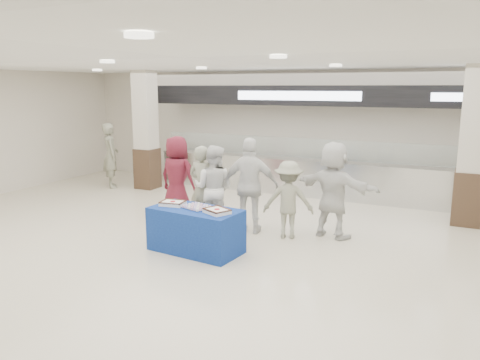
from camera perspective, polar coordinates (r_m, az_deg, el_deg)
The scene contains 15 objects.
ground at distance 7.77m, azimuth -6.19°, elevation -9.64°, with size 14.00×14.00×0.00m, color beige.
serving_line at distance 12.26m, azimuth 7.30°, elevation 3.67°, with size 8.70×0.85×2.80m.
column_left at distance 13.06m, azimuth -11.39°, elevation 5.64°, with size 0.55×0.55×3.20m.
column_right at distance 10.39m, azimuth 26.43°, elevation 3.27°, with size 0.55×0.55×3.20m.
display_table at distance 8.03m, azimuth -5.42°, elevation -6.10°, with size 1.55×0.78×0.75m, color navy.
sheet_cake_left at distance 8.20m, azimuth -8.19°, elevation -2.76°, with size 0.44×0.37×0.09m.
sheet_cake_right at distance 7.62m, azimuth -2.82°, elevation -3.74°, with size 0.49×0.45×0.09m.
cupcake_tray at distance 7.93m, azimuth -5.32°, elevation -3.28°, with size 0.42×0.36×0.06m.
civilian_maroon at distance 10.07m, azimuth -7.67°, elevation 0.37°, with size 0.86×0.56×1.75m, color maroon.
soldier_a at distance 9.29m, azimuth -4.58°, elevation -0.82°, with size 0.60×0.39×1.64m, color gray.
chef_tall at distance 9.09m, azimuth -3.23°, elevation -0.99°, with size 0.81×0.63×1.67m, color white.
chef_short at distance 8.87m, azimuth 1.27°, elevation -0.73°, with size 1.08×0.45×1.84m, color white.
soldier_b at distance 8.67m, azimuth 5.92°, elevation -2.42°, with size 0.93×0.54×1.44m, color gray.
civilian_white at distance 8.79m, azimuth 11.32°, elevation -1.18°, with size 1.67×0.53×1.80m, color white.
soldier_bg at distance 13.47m, azimuth -15.48°, elevation 2.91°, with size 0.65×0.43×1.79m, color gray.
Camera 1 is at (3.92, -6.11, 2.77)m, focal length 35.00 mm.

